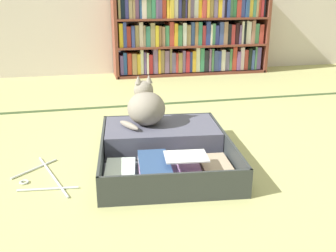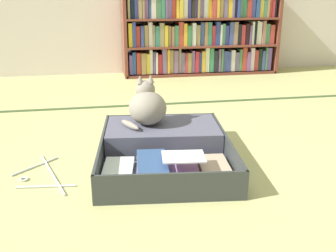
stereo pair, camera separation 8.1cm
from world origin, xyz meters
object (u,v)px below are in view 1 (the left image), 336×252
open_suitcase (164,147)px  clothes_hanger (44,178)px  bookshelf (191,33)px  black_cat (145,107)px

open_suitcase → clothes_hanger: 0.59m
bookshelf → open_suitcase: bookshelf is taller
open_suitcase → black_cat: (-0.06, 0.16, 0.17)m
bookshelf → black_cat: (-0.77, -1.87, -0.18)m
open_suitcase → black_cat: black_cat is taller
open_suitcase → black_cat: size_ratio=3.24×
open_suitcase → black_cat: 0.24m
bookshelf → open_suitcase: size_ratio=1.85×
black_cat → clothes_hanger: (-0.51, -0.28, -0.22)m
clothes_hanger → black_cat: bearing=28.9°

